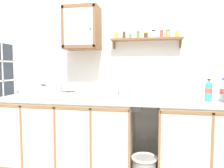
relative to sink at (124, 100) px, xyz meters
The scene contains 13 objects.
back_wall 0.49m from the sink, 104.30° to the left, with size 3.67×0.07×2.65m.
lower_cabinet_run 0.88m from the sink, behind, with size 1.72×0.64×0.94m.
lower_cabinet_run_right 1.05m from the sink, ahead, with size 1.04×0.64×0.94m.
countertop 0.09m from the sink, 151.69° to the right, with size 3.03×0.66×0.03m, color #B2B2AD.
backsplash 0.28m from the sink, 106.10° to the left, with size 3.03×0.02×0.08m, color #B2B2AD.
sink is the anchor object (origin of this frame).
hot_plate_stove 0.81m from the sink, behind, with size 0.42×0.27×0.07m.
saucepan 0.92m from the sink, behind, with size 0.35×0.22×0.09m.
bottle_water_clear_0 1.13m from the sink, ahead, with size 0.07×0.07×0.26m.
bottle_detergent_teal_1 0.97m from the sink, ahead, with size 0.08×0.08×0.25m.
mug 0.39m from the sink, ahead, with size 0.14×0.10×0.11m.
wall_cabinet 1.07m from the sink, 167.77° to the left, with size 0.46×0.32×0.55m.
spice_shelf 0.84m from the sink, 38.69° to the left, with size 0.90×0.14×0.23m.
Camera 1 is at (0.43, -2.10, 1.34)m, focal length 34.36 mm.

